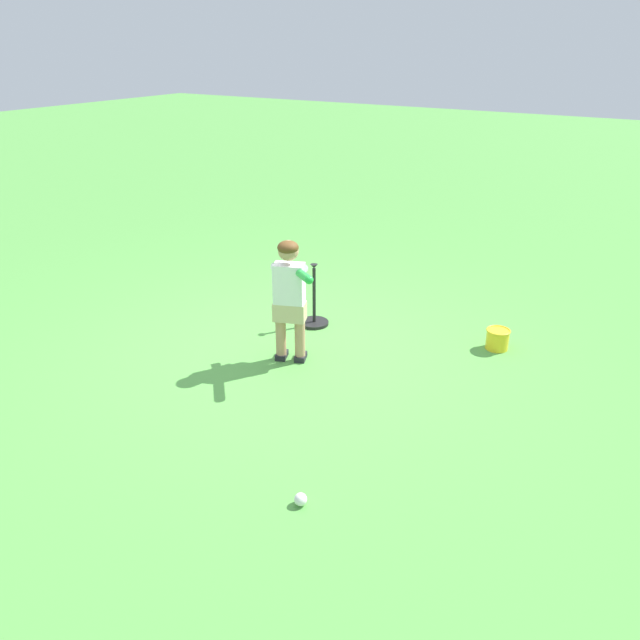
% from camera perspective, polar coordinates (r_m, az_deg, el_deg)
% --- Properties ---
extents(ground_plane, '(40.00, 40.00, 0.00)m').
position_cam_1_polar(ground_plane, '(5.63, -2.55, -2.85)').
color(ground_plane, '#519942').
extents(child_batter, '(0.47, 0.52, 1.08)m').
position_cam_1_polar(child_batter, '(5.22, -2.73, 2.70)').
color(child_batter, '#232328').
rests_on(child_batter, ground).
extents(play_ball_behind_batter, '(0.08, 0.08, 0.08)m').
position_cam_1_polar(play_ball_behind_batter, '(3.92, -1.78, -15.96)').
color(play_ball_behind_batter, white).
rests_on(play_ball_behind_batter, ground).
extents(batting_tee, '(0.28, 0.28, 0.62)m').
position_cam_1_polar(batting_tee, '(6.10, -0.53, 0.51)').
color(batting_tee, black).
rests_on(batting_tee, ground).
extents(toy_bucket, '(0.22, 0.22, 0.19)m').
position_cam_1_polar(toy_bucket, '(5.85, 15.81, -1.64)').
color(toy_bucket, yellow).
rests_on(toy_bucket, ground).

